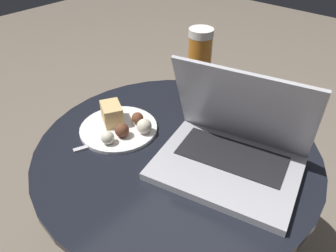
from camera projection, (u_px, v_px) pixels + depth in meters
The scene contains 5 objects.
table at pixel (176, 183), 0.90m from camera, with size 0.71×0.71×0.51m.
laptop at pixel (232, 148), 0.74m from camera, with size 0.36×0.30×0.24m.
beer_glass at pixel (199, 72), 0.89m from camera, with size 0.06×0.06×0.24m.
snack_plate at pixel (119, 125), 0.87m from camera, with size 0.21×0.21×0.06m.
fork at pixel (116, 138), 0.85m from camera, with size 0.09×0.18×0.00m.
Camera 1 is at (0.40, -0.49, 1.04)m, focal length 35.00 mm.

